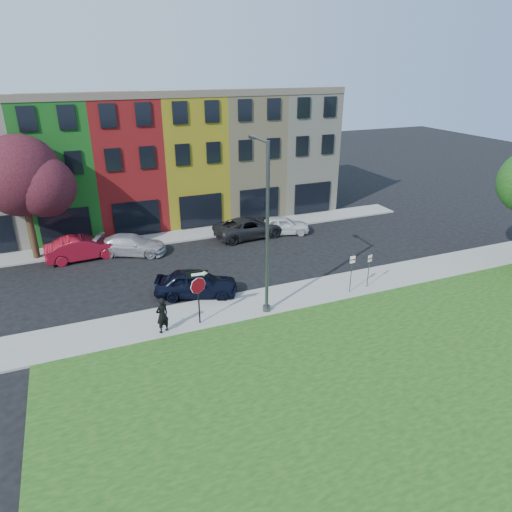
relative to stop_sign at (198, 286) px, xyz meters
name	(u,v)px	position (x,y,z in m)	size (l,w,h in m)	color
ground	(291,329)	(4.12, -2.10, -2.21)	(120.00, 120.00, 0.00)	black
sidewalk_near	(299,295)	(6.12, 0.90, -2.15)	(40.00, 3.00, 0.12)	gray
sidewalk_far	(168,238)	(1.12, 12.90, -2.15)	(40.00, 2.40, 0.12)	gray
grass_park	(509,358)	(12.12, -8.10, -2.16)	(40.00, 16.00, 0.10)	#164112
rowhouse_block	(154,157)	(1.62, 19.08, 2.78)	(30.00, 10.12, 10.00)	beige
stop_sign	(198,286)	(0.00, 0.00, 0.00)	(1.05, 0.14, 2.92)	black
man	(162,315)	(-1.88, -0.10, -1.16)	(0.79, 0.67, 1.85)	black
sedan_near	(196,283)	(0.69, 3.16, -1.42)	(5.00, 3.40, 1.58)	black
parked_car_red	(82,248)	(-5.01, 11.23, -1.42)	(4.93, 2.04, 1.59)	maroon
parked_car_silver	(131,245)	(-1.84, 10.83, -1.52)	(5.14, 3.69, 1.38)	#A0A0A4
parked_car_dark	(249,227)	(6.99, 10.91, -1.45)	(5.60, 2.86, 1.51)	black
parked_car_white	(282,225)	(9.60, 10.56, -1.50)	(4.45, 2.72, 1.42)	silver
street_lamp	(266,230)	(3.64, 0.06, 2.41)	(0.40, 2.58, 8.93)	#444749
parking_sign_a	(352,269)	(8.93, 0.01, -0.62)	(0.32, 0.09, 2.39)	#444749
parking_sign_b	(369,266)	(10.27, 0.21, -0.76)	(0.32, 0.12, 2.12)	#444749
tree_purple	(23,178)	(-7.86, 12.45, 3.39)	(6.20, 5.42, 8.20)	black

